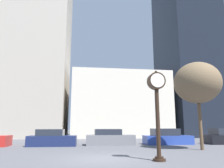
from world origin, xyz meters
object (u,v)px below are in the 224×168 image
Objects in this scene: car_grey at (110,138)px; car_blue at (167,138)px; bare_tree at (197,83)px; car_navy at (52,139)px; street_clock at (157,100)px.

car_grey is 0.99× the size of car_blue.
car_blue reaches higher than car_grey.
bare_tree is at bearing -83.23° from car_blue.
car_grey is 5.39m from car_blue.
bare_tree is at bearing -39.42° from car_grey.
car_blue is (10.36, 0.47, 0.01)m from car_navy.
car_grey is at bearing -178.37° from car_blue.
street_clock is 10.63m from car_blue.
car_grey is at bearing 5.40° from car_navy.
bare_tree is (4.70, 4.40, 1.89)m from street_clock.
car_navy is at bearing -176.95° from car_blue.
car_grey is (-1.25, 9.40, -2.32)m from street_clock.
car_navy is 10.37m from car_blue.
car_navy is 12.60m from bare_tree.
car_blue is (5.39, 0.11, 0.00)m from car_grey.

